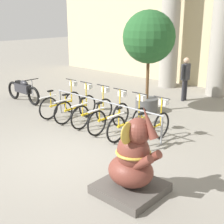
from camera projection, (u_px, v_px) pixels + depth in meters
ground_plane at (69, 156)px, 7.07m from camera, size 60.00×60.00×0.00m
column_left at (170, 25)px, 13.09m from camera, size 0.98×0.98×5.16m
column_middle at (222, 27)px, 11.65m from camera, size 0.98×0.98×5.16m
bike_rack at (104, 106)px, 8.74m from camera, size 3.98×0.05×0.77m
bicycle_0 at (62, 103)px, 9.79m from camera, size 0.48×1.66×1.11m
bicycle_1 at (77, 107)px, 9.36m from camera, size 0.48×1.66×1.11m
bicycle_2 at (93, 111)px, 8.96m from camera, size 0.48×1.66×1.11m
bicycle_3 at (110, 116)px, 8.51m from camera, size 0.48×1.66×1.11m
bicycle_4 at (129, 122)px, 8.08m from camera, size 0.48×1.66×1.11m
bicycle_5 at (151, 127)px, 7.66m from camera, size 0.48×1.66×1.11m
elephant_statue at (133, 164)px, 5.45m from camera, size 1.09×1.09×1.70m
motorcycle at (23, 90)px, 11.29m from camera, size 1.98×0.55×0.93m
person_pedestrian at (185, 75)px, 11.36m from camera, size 0.21×0.47×1.59m
potted_tree at (149, 41)px, 9.64m from camera, size 1.63×1.63×3.22m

